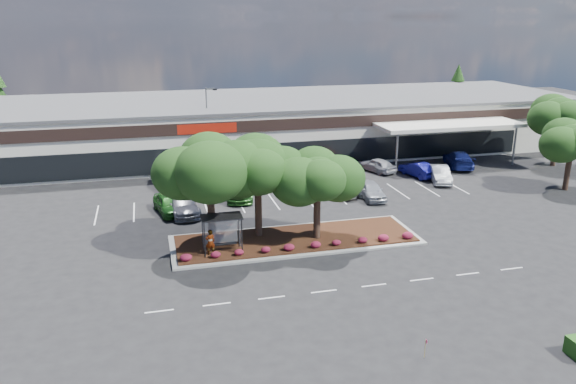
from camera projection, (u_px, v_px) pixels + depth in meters
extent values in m
plane|color=black|center=(340.00, 260.00, 37.69)|extent=(160.00, 160.00, 0.00)
cube|color=white|center=(248.00, 125.00, 68.24)|extent=(80.00, 20.00, 6.00)
cube|color=#505053|center=(247.00, 100.00, 67.32)|extent=(80.40, 20.40, 0.30)
cube|color=black|center=(265.00, 126.00, 58.41)|extent=(80.00, 0.25, 1.20)
cube|color=black|center=(265.00, 155.00, 59.37)|extent=(60.00, 0.18, 2.60)
cube|color=#AA1B0C|center=(207.00, 128.00, 56.93)|extent=(6.00, 0.12, 1.00)
cube|color=white|center=(449.00, 125.00, 60.96)|extent=(16.00, 5.00, 0.40)
cylinder|color=slate|center=(397.00, 153.00, 58.16)|extent=(0.24, 0.24, 4.20)
cylinder|color=slate|center=(514.00, 146.00, 61.45)|extent=(0.24, 0.24, 4.20)
cube|color=#9B9C97|center=(296.00, 240.00, 40.90)|extent=(18.00, 6.00, 0.15)
cube|color=#472916|center=(296.00, 238.00, 40.86)|extent=(17.20, 5.20, 0.12)
cube|color=silver|center=(159.00, 311.00, 31.17)|extent=(1.60, 0.12, 0.01)
cube|color=silver|center=(217.00, 304.00, 31.92)|extent=(1.60, 0.12, 0.01)
cube|color=silver|center=(272.00, 298.00, 32.67)|extent=(1.60, 0.12, 0.01)
cube|color=silver|center=(324.00, 291.00, 33.43)|extent=(1.60, 0.12, 0.01)
cube|color=silver|center=(374.00, 285.00, 34.18)|extent=(1.60, 0.12, 0.01)
cube|color=silver|center=(422.00, 279.00, 34.93)|extent=(1.60, 0.12, 0.01)
cube|color=silver|center=(468.00, 274.00, 35.68)|extent=(1.60, 0.12, 0.01)
cube|color=silver|center=(512.00, 269.00, 36.44)|extent=(1.60, 0.12, 0.01)
cube|color=silver|center=(96.00, 215.00, 46.30)|extent=(0.12, 5.00, 0.01)
cube|color=silver|center=(134.00, 212.00, 47.00)|extent=(0.12, 5.00, 0.01)
cube|color=silver|center=(170.00, 209.00, 47.71)|extent=(0.12, 5.00, 0.01)
cube|color=silver|center=(206.00, 206.00, 48.41)|extent=(0.12, 5.00, 0.01)
cube|color=silver|center=(240.00, 204.00, 49.12)|extent=(0.12, 5.00, 0.01)
cube|color=silver|center=(273.00, 201.00, 49.82)|extent=(0.12, 5.00, 0.01)
cube|color=silver|center=(306.00, 198.00, 50.53)|extent=(0.12, 5.00, 0.01)
cube|color=silver|center=(337.00, 196.00, 51.23)|extent=(0.12, 5.00, 0.01)
cube|color=silver|center=(368.00, 193.00, 51.94)|extent=(0.12, 5.00, 0.01)
cube|color=silver|center=(398.00, 191.00, 52.64)|extent=(0.12, 5.00, 0.01)
cube|color=silver|center=(427.00, 189.00, 53.35)|extent=(0.12, 5.00, 0.01)
cube|color=silver|center=(455.00, 186.00, 54.05)|extent=(0.12, 5.00, 0.01)
cylinder|color=black|center=(203.00, 233.00, 38.38)|extent=(0.08, 0.08, 2.50)
cylinder|color=black|center=(239.00, 230.00, 38.96)|extent=(0.08, 0.08, 2.50)
cylinder|color=black|center=(205.00, 240.00, 37.17)|extent=(0.08, 0.08, 2.50)
cylinder|color=black|center=(242.00, 236.00, 37.76)|extent=(0.08, 0.08, 2.50)
cube|color=black|center=(221.00, 217.00, 37.68)|extent=(2.75, 1.55, 0.10)
cube|color=silver|center=(221.00, 230.00, 38.63)|extent=(2.30, 0.03, 2.00)
cube|color=black|center=(222.00, 244.00, 38.54)|extent=(2.00, 0.35, 0.06)
cone|color=#153A13|center=(0.00, 104.00, 71.69)|extent=(4.40, 4.40, 10.00)
cone|color=#153A13|center=(457.00, 94.00, 85.03)|extent=(3.96, 3.96, 9.00)
imported|color=#594C47|center=(210.00, 242.00, 37.77)|extent=(0.72, 0.54, 1.77)
cube|color=#9B9C97|center=(209.00, 162.00, 62.23)|extent=(0.50, 0.50, 0.40)
cylinder|color=slate|center=(207.00, 125.00, 60.97)|extent=(0.14, 0.14, 8.03)
cube|color=slate|center=(210.00, 89.00, 59.76)|extent=(0.92, 0.54, 0.14)
cube|color=black|center=(215.00, 90.00, 59.71)|extent=(0.53, 0.45, 0.18)
cube|color=tan|center=(425.00, 349.00, 26.80)|extent=(0.03, 0.03, 0.96)
cube|color=#E53C7A|center=(427.00, 341.00, 26.69)|extent=(0.02, 0.14, 0.18)
imported|color=#1A5317|center=(169.00, 204.00, 46.52)|extent=(2.81, 4.98, 1.60)
imported|color=slate|center=(182.00, 204.00, 46.47)|extent=(3.01, 5.78, 1.60)
imported|color=#20521B|center=(239.00, 189.00, 50.47)|extent=(2.94, 5.87, 1.64)
imported|color=navy|center=(233.00, 189.00, 50.68)|extent=(2.87, 4.88, 1.56)
imported|color=silver|center=(344.00, 186.00, 51.74)|extent=(4.51, 5.95, 1.50)
imported|color=#9B9FA7|center=(371.00, 190.00, 50.30)|extent=(2.11, 4.67, 1.56)
imported|color=#9FA4AB|center=(357.00, 185.00, 52.17)|extent=(2.90, 5.05, 1.38)
imported|color=#999CA3|center=(440.00, 174.00, 55.36)|extent=(3.04, 5.04, 1.57)
imported|color=black|center=(185.00, 177.00, 54.17)|extent=(4.09, 6.16, 1.66)
imported|color=silver|center=(168.00, 178.00, 53.88)|extent=(2.57, 5.26, 1.66)
imported|color=maroon|center=(223.00, 170.00, 57.04)|extent=(3.11, 4.84, 1.51)
imported|color=black|center=(265.00, 177.00, 54.60)|extent=(2.52, 4.92, 1.55)
imported|color=silver|center=(294.00, 170.00, 56.97)|extent=(2.12, 4.80, 1.61)
imported|color=maroon|center=(339.00, 164.00, 58.86)|extent=(3.40, 6.07, 1.66)
imported|color=#A5A8B0|center=(377.00, 165.00, 58.98)|extent=(3.30, 4.75, 1.50)
imported|color=navy|center=(418.00, 169.00, 57.22)|extent=(2.58, 4.77, 1.49)
imported|color=navy|center=(459.00, 159.00, 60.85)|extent=(4.05, 6.36, 1.72)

